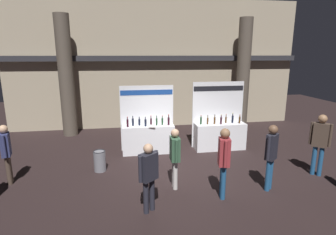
% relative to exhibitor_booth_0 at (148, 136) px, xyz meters
% --- Properties ---
extents(ground_plane, '(27.38, 27.38, 0.00)m').
position_rel_exhibitor_booth_0_xyz_m(ground_plane, '(0.76, -1.62, -0.61)').
color(ground_plane, black).
extents(hall_colonnade, '(13.69, 1.41, 5.96)m').
position_rel_exhibitor_booth_0_xyz_m(hall_colonnade, '(0.76, 3.50, 2.31)').
color(hall_colonnade, tan).
rests_on(hall_colonnade, ground_plane).
extents(exhibitor_booth_0, '(1.92, 0.72, 2.38)m').
position_rel_exhibitor_booth_0_xyz_m(exhibitor_booth_0, '(0.00, 0.00, 0.00)').
color(exhibitor_booth_0, white).
rests_on(exhibitor_booth_0, ground_plane).
extents(exhibitor_booth_1, '(1.96, 0.66, 2.48)m').
position_rel_exhibitor_booth_0_xyz_m(exhibitor_booth_1, '(2.66, -0.04, -0.00)').
color(exhibitor_booth_1, white).
rests_on(exhibitor_booth_1, ground_plane).
extents(trash_bin, '(0.36, 0.36, 0.64)m').
position_rel_exhibitor_booth_0_xyz_m(trash_bin, '(-1.60, -1.39, -0.29)').
color(trash_bin, slate).
rests_on(trash_bin, ground_plane).
extents(visitor_0, '(0.40, 0.37, 1.75)m').
position_rel_exhibitor_booth_0_xyz_m(visitor_0, '(2.86, -3.29, 0.42)').
color(visitor_0, navy).
rests_on(visitor_0, ground_plane).
extents(visitor_1, '(0.23, 0.55, 1.63)m').
position_rel_exhibitor_booth_0_xyz_m(visitor_1, '(0.45, -2.81, 0.35)').
color(visitor_1, silver).
rests_on(visitor_1, ground_plane).
extents(visitor_2, '(0.31, 0.48, 1.78)m').
position_rel_exhibitor_booth_0_xyz_m(visitor_2, '(1.52, -3.49, 0.45)').
color(visitor_2, navy).
rests_on(visitor_2, ground_plane).
extents(visitor_3, '(0.46, 0.43, 1.61)m').
position_rel_exhibitor_booth_0_xyz_m(visitor_3, '(-0.32, -3.80, 0.34)').
color(visitor_3, '#23232D').
rests_on(visitor_3, ground_plane).
extents(visitor_4, '(0.28, 0.52, 1.66)m').
position_rel_exhibitor_booth_0_xyz_m(visitor_4, '(-3.97, -1.83, 0.36)').
color(visitor_4, '#47382D').
rests_on(visitor_4, ground_plane).
extents(visitor_6, '(0.44, 0.42, 1.82)m').
position_rel_exhibitor_booth_0_xyz_m(visitor_6, '(4.70, -2.70, 0.48)').
color(visitor_6, navy).
rests_on(visitor_6, ground_plane).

